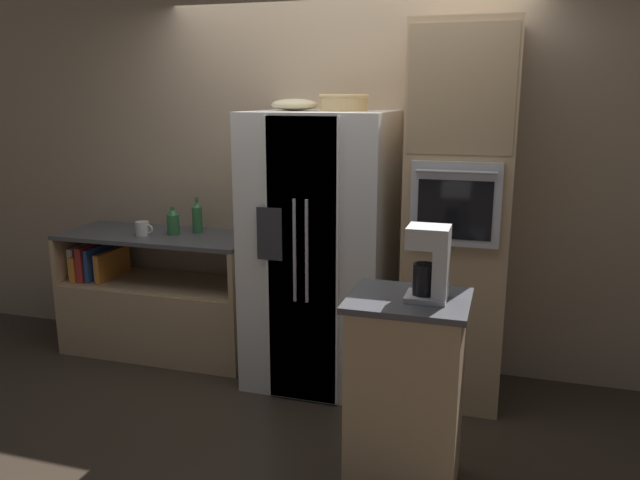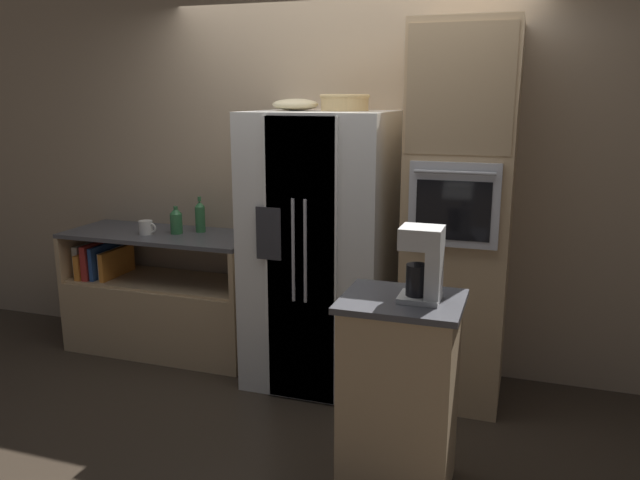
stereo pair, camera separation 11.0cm
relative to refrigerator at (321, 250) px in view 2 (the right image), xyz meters
name	(u,v)px [view 2 (the right image)]	position (x,y,z in m)	size (l,w,h in m)	color
ground_plane	(325,380)	(0.05, -0.05, -0.89)	(20.00, 20.00, 0.00)	#382D23
wall_back	(346,166)	(0.05, 0.42, 0.51)	(12.00, 0.06, 2.80)	tan
counter_left	(164,307)	(-1.28, 0.09, -0.56)	(1.44, 0.59, 0.90)	tan
refrigerator	(321,250)	(0.00, 0.00, 0.00)	(0.89, 0.80, 1.79)	white
wall_oven	(459,218)	(0.87, 0.06, 0.26)	(0.61, 0.72, 2.30)	tan
island_counter	(399,394)	(0.74, -1.04, -0.41)	(0.56, 0.48, 0.97)	tan
wicker_basket	(345,102)	(0.12, 0.11, 0.95)	(0.32, 0.32, 0.10)	tan
fruit_bowl	(295,105)	(-0.19, 0.07, 0.93)	(0.30, 0.30, 0.08)	beige
bottle_tall	(200,216)	(-1.00, 0.21, 0.12)	(0.07, 0.07, 0.26)	#33723F
bottle_short	(176,220)	(-1.14, 0.11, 0.11)	(0.09, 0.09, 0.20)	#33723F
mug	(146,228)	(-1.33, 0.01, 0.06)	(0.13, 0.10, 0.10)	silver
coffee_maker	(426,261)	(0.84, -1.05, 0.26)	(0.19, 0.17, 0.34)	white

